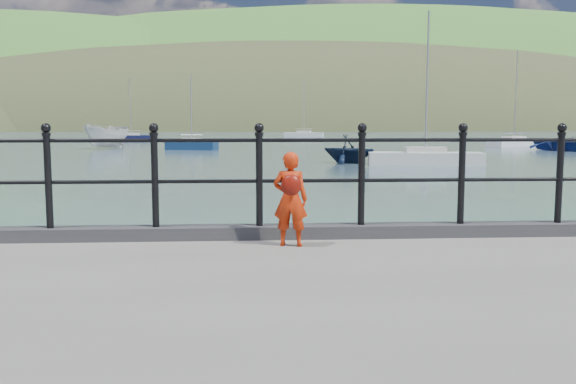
{
  "coord_description": "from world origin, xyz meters",
  "views": [
    {
      "loc": [
        -0.71,
        -7.2,
        2.35
      ],
      "look_at": [
        -0.27,
        -0.2,
        1.55
      ],
      "focal_mm": 38.0,
      "sensor_mm": 36.0,
      "label": 1
    }
  ],
  "objects": [
    {
      "name": "kerb",
      "position": [
        0.0,
        -0.15,
        1.07
      ],
      "size": [
        60.0,
        0.3,
        0.15
      ],
      "primitive_type": "cube",
      "color": "#28282B",
      "rests_on": "quay"
    },
    {
      "name": "sailboat_near",
      "position": [
        9.11,
        26.33,
        0.34
      ],
      "size": [
        6.46,
        2.62,
        8.63
      ],
      "rotation": [
        0.0,
        0.0,
        -0.14
      ],
      "color": "silver",
      "rests_on": "ground"
    },
    {
      "name": "sailboat_port",
      "position": [
        -5.71,
        46.13,
        0.34
      ],
      "size": [
        4.68,
        2.75,
        6.69
      ],
      "rotation": [
        0.0,
        0.0,
        -0.32
      ],
      "color": "navy",
      "rests_on": "ground"
    },
    {
      "name": "railing",
      "position": [
        0.0,
        -0.15,
        1.82
      ],
      "size": [
        18.11,
        0.11,
        1.2
      ],
      "color": "black",
      "rests_on": "kerb"
    },
    {
      "name": "sailboat_far",
      "position": [
        25.61,
        52.08,
        0.34
      ],
      "size": [
        6.67,
        5.23,
        9.6
      ],
      "rotation": [
        0.0,
        0.0,
        0.58
      ],
      "color": "white",
      "rests_on": "ground"
    },
    {
      "name": "launch_white",
      "position": [
        -13.56,
        48.94,
        1.11
      ],
      "size": [
        4.36,
        6.14,
        2.22
      ],
      "primitive_type": "imported",
      "rotation": [
        0.0,
        0.0,
        -0.43
      ],
      "color": "silver",
      "rests_on": "ground"
    },
    {
      "name": "sailboat_left",
      "position": [
        -16.23,
        74.25,
        0.34
      ],
      "size": [
        6.09,
        3.66,
        8.31
      ],
      "rotation": [
        0.0,
        0.0,
        0.34
      ],
      "color": "black",
      "rests_on": "ground"
    },
    {
      "name": "sailboat_deep",
      "position": [
        8.5,
        95.9,
        0.34
      ],
      "size": [
        6.84,
        3.61,
        9.64
      ],
      "rotation": [
        0.0,
        0.0,
        -0.26
      ],
      "color": "silver",
      "rests_on": "ground"
    },
    {
      "name": "launch_navy",
      "position": [
        5.04,
        27.95,
        0.83
      ],
      "size": [
        4.15,
        4.06,
        1.66
      ],
      "primitive_type": "imported",
      "rotation": [
        0.0,
        0.0,
        0.95
      ],
      "color": "black",
      "rests_on": "ground"
    },
    {
      "name": "launch_blue",
      "position": [
        25.78,
        42.41,
        0.6
      ],
      "size": [
        5.72,
        6.79,
        1.2
      ],
      "primitive_type": "imported",
      "rotation": [
        0.0,
        0.0,
        0.31
      ],
      "color": "navy",
      "rests_on": "ground"
    },
    {
      "name": "far_shore",
      "position": [
        38.34,
        239.41,
        -22.57
      ],
      "size": [
        830.0,
        200.0,
        156.0
      ],
      "color": "#333A21",
      "rests_on": "ground"
    },
    {
      "name": "child",
      "position": [
        -0.27,
        -0.61,
        1.53
      ],
      "size": [
        0.43,
        0.35,
        1.04
      ],
      "rotation": [
        0.0,
        0.0,
        2.91
      ],
      "color": "red",
      "rests_on": "quay"
    },
    {
      "name": "ground",
      "position": [
        0.0,
        0.0,
        0.0
      ],
      "size": [
        600.0,
        600.0,
        0.0
      ],
      "primitive_type": "plane",
      "color": "#2D4251",
      "rests_on": "ground"
    }
  ]
}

